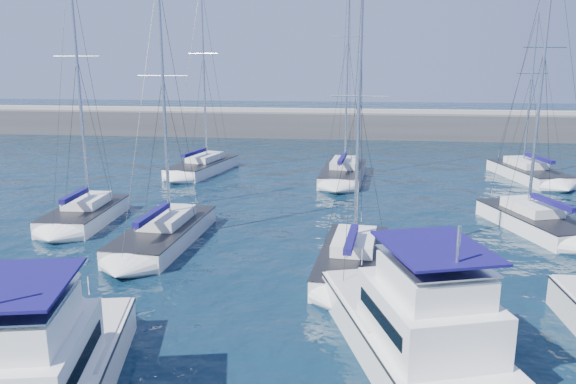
# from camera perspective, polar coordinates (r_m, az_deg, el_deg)

# --- Properties ---
(ground) EXTENTS (220.00, 220.00, 0.00)m
(ground) POSITION_cam_1_polar(r_m,az_deg,el_deg) (21.15, 4.54, -13.72)
(ground) COLOR black
(ground) RESTS_ON ground
(breakwater) EXTENTS (160.00, 6.00, 4.45)m
(breakwater) POSITION_cam_1_polar(r_m,az_deg,el_deg) (71.34, 6.14, 6.48)
(breakwater) COLOR #424244
(breakwater) RESTS_ON ground
(motor_yacht_port_inner) EXTENTS (5.26, 9.60, 4.69)m
(motor_yacht_port_inner) POSITION_cam_1_polar(r_m,az_deg,el_deg) (17.53, -23.92, -16.86)
(motor_yacht_port_inner) COLOR white
(motor_yacht_port_inner) RESTS_ON ground
(motor_yacht_stbd_inner) EXTENTS (6.39, 10.30, 4.69)m
(motor_yacht_stbd_inner) POSITION_cam_1_polar(r_m,az_deg,el_deg) (19.02, 12.97, -13.49)
(motor_yacht_stbd_inner) COLOR white
(motor_yacht_stbd_inner) RESTS_ON ground
(sailboat_mid_a) EXTENTS (3.27, 6.91, 15.62)m
(sailboat_mid_a) POSITION_cam_1_polar(r_m,az_deg,el_deg) (35.78, -19.91, -2.08)
(sailboat_mid_a) COLOR white
(sailboat_mid_a) RESTS_ON ground
(sailboat_mid_b) EXTENTS (3.53, 8.95, 13.97)m
(sailboat_mid_b) POSITION_cam_1_polar(r_m,az_deg,el_deg) (30.80, -12.42, -4.12)
(sailboat_mid_b) COLOR silver
(sailboat_mid_b) RESTS_ON ground
(sailboat_mid_c) EXTENTS (3.65, 8.31, 12.70)m
(sailboat_mid_c) POSITION_cam_1_polar(r_m,az_deg,el_deg) (26.49, 6.63, -6.82)
(sailboat_mid_c) COLOR white
(sailboat_mid_c) RESTS_ON ground
(sailboat_mid_e) EXTENTS (5.38, 8.29, 16.41)m
(sailboat_mid_e) POSITION_cam_1_polar(r_m,az_deg,el_deg) (35.23, 23.82, -2.68)
(sailboat_mid_e) COLOR white
(sailboat_mid_e) RESTS_ON ground
(sailboat_back_a) EXTENTS (4.80, 8.73, 16.06)m
(sailboat_back_a) POSITION_cam_1_polar(r_m,az_deg,el_deg) (48.99, -8.66, 2.60)
(sailboat_back_a) COLOR white
(sailboat_back_a) RESTS_ON ground
(sailboat_back_b) EXTENTS (3.88, 9.36, 18.20)m
(sailboat_back_b) POSITION_cam_1_polar(r_m,az_deg,el_deg) (46.06, 5.68, 2.01)
(sailboat_back_b) COLOR silver
(sailboat_back_b) RESTS_ON ground
(sailboat_back_c) EXTENTS (4.96, 9.03, 13.45)m
(sailboat_back_c) POSITION_cam_1_polar(r_m,az_deg,el_deg) (49.89, 23.18, 1.81)
(sailboat_back_c) COLOR white
(sailboat_back_c) RESTS_ON ground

